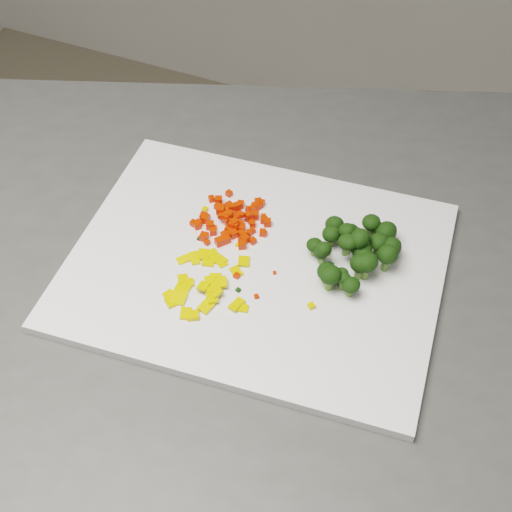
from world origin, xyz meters
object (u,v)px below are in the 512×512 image
at_px(carrot_pile, 232,215).
at_px(counter_block, 231,445).
at_px(cutting_board, 256,265).
at_px(broccoli_pile, 348,246).
at_px(pepper_pile, 215,281).

bearing_deg(carrot_pile, counter_block, -77.07).
distance_m(counter_block, cutting_board, 0.46).
xyz_separation_m(carrot_pile, broccoli_pile, (0.15, -0.01, 0.01)).
height_order(cutting_board, pepper_pile, pepper_pile).
xyz_separation_m(carrot_pile, pepper_pile, (0.02, -0.10, -0.01)).
distance_m(counter_block, pepper_pile, 0.47).
bearing_deg(pepper_pile, broccoli_pile, 36.51).
xyz_separation_m(cutting_board, broccoli_pile, (0.10, 0.04, 0.03)).
bearing_deg(broccoli_pile, counter_block, -155.12).
bearing_deg(carrot_pile, cutting_board, -42.48).
relative_size(carrot_pile, pepper_pile, 0.86).
distance_m(carrot_pile, pepper_pile, 0.10).
height_order(carrot_pile, broccoli_pile, broccoli_pile).
relative_size(counter_block, carrot_pile, 11.09).
bearing_deg(pepper_pile, carrot_pile, 103.38).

